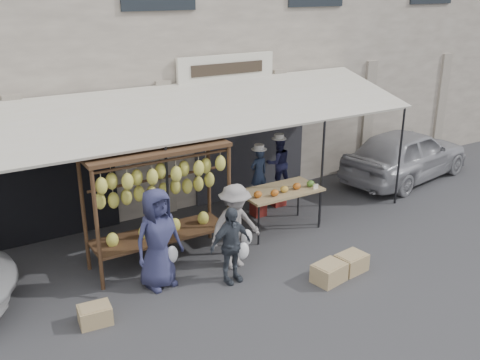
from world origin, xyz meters
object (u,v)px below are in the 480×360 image
Objects in this scene: customer_right at (235,227)px; crate_far at (95,315)px; customer_left at (158,239)px; crate_near_b at (351,263)px; banana_rack at (159,184)px; vendor_left at (259,174)px; sedan at (406,154)px; vendor_right at (278,163)px; produce_table at (281,192)px; customer_mid at (231,245)px; crate_near_a at (329,273)px.

customer_right reaches higher than crate_far.
crate_near_b is at bearing -33.14° from customer_left.
crate_near_b is at bearing -40.11° from customer_right.
vendor_left is at bearing 18.42° from banana_rack.
sedan reaches higher than crate_far.
vendor_left is 0.29× the size of sedan.
crate_far is 9.29m from sedan.
vendor_right is at bearing -161.41° from vendor_left.
vendor_left is 4.66m from sedan.
banana_rack is 1.05m from customer_left.
produce_table is 1.23× the size of customer_mid.
customer_mid is at bearing -35.05° from customer_left.
crate_far is at bearing -175.78° from customer_right.
crate_far is at bearing 169.55° from crate_near_b.
customer_right reaches higher than crate_near_b.
customer_mid reaches higher than produce_table.
vendor_left reaches higher than produce_table.
customer_mid is at bearing 0.07° from crate_far.
customer_left is at bearing 25.58° from vendor_left.
crate_near_a reaches higher than crate_near_b.
vendor_right is at bearing 35.99° from customer_right.
vendor_left is at bearing 26.09° from crate_far.
customer_right is (1.44, -0.11, -0.09)m from customer_left.
vendor_left is at bearing 80.10° from sedan.
customer_left is at bearing 171.36° from customer_right.
customer_mid is 0.86× the size of customer_right.
banana_rack is 2.20× the size of vendor_left.
crate_near_b is at bearing -87.28° from produce_table.
vendor_right is 2.28× the size of crate_near_b.
crate_near_a is 0.14× the size of sedan.
vendor_right is at bearing 78.95° from crate_near_b.
crate_near_a is at bearing -13.06° from crate_far.
sedan is at bearing 10.60° from produce_table.
crate_near_a is at bearing -53.57° from customer_right.
customer_left reaches higher than crate_near_b.
banana_rack reaches higher than crate_near_a.
crate_near_a reaches higher than crate_far.
vendor_right reaches higher than sedan.
customer_right is at bearing 44.39° from vendor_left.
produce_table is 4.59m from crate_far.
vendor_left reaches higher than crate_near_a.
customer_right is 6.52m from sedan.
produce_table is at bearing 68.24° from vendor_right.
customer_left is (-3.07, -1.62, -0.11)m from vendor_left.
customer_left is 0.44× the size of sedan.
vendor_left is at bearing 42.61° from customer_mid.
sedan is (9.02, 2.14, 0.55)m from crate_far.
produce_table is at bearing 86.91° from vendor_left.
crate_far is at bearing -168.20° from customer_left.
customer_left is 3.21× the size of crate_near_a.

